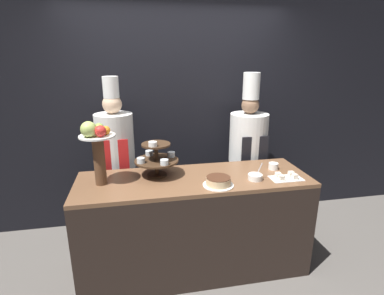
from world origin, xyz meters
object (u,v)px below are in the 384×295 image
Objects in this scene: chef_left at (116,156)px; chef_center_left at (248,150)px; cup_white at (273,166)px; serving_bowl_near at (255,177)px; tiered_stand at (156,158)px; cake_round at (218,182)px; fruit_pedestal at (96,143)px; cake_square_tray at (286,177)px.

chef_left is 1.44m from chef_center_left.
cup_white is 0.59× the size of serving_bowl_near.
tiered_stand is 0.22× the size of chef_left.
tiered_stand is at bearing 163.01° from serving_bowl_near.
cake_round is 0.35m from serving_bowl_near.
fruit_pedestal reaches higher than cake_round.
cake_square_tray is at bearing -14.49° from tiered_stand.
cup_white is at bearing -2.63° from tiered_stand.
cake_square_tray is (1.11, -0.29, -0.15)m from tiered_stand.
cup_white is (1.10, -0.05, -0.14)m from tiered_stand.
chef_left is (-0.86, 0.83, 0.00)m from cake_round.
cake_round reaches higher than cup_white.
fruit_pedestal is 0.31× the size of chef_center_left.
tiered_stand is at bearing 147.38° from cake_round.
fruit_pedestal reaches higher than tiered_stand.
tiered_stand reaches higher than cake_round.
chef_center_left is at bearing 73.48° from serving_bowl_near.
chef_left reaches higher than cake_round.
fruit_pedestal is at bearing 173.33° from cake_square_tray.
cup_white is at bearing 92.40° from cake_square_tray.
fruit_pedestal is 6.10× the size of cup_white.
cake_square_tray is at bearing -87.60° from cup_white.
chef_center_left is at bearing 25.94° from tiered_stand.
fruit_pedestal is 2.14× the size of cake_round.
chef_left reaches higher than serving_bowl_near.
cake_square_tray is 1.82× the size of serving_bowl_near.
chef_center_left is at bearing 55.08° from cake_round.
fruit_pedestal reaches higher than serving_bowl_near.
serving_bowl_near is 0.09× the size of chef_left.
fruit_pedestal is 1.99× the size of cake_square_tray.
fruit_pedestal is at bearing 173.32° from serving_bowl_near.
serving_bowl_near is (-0.27, -0.20, -0.01)m from cup_white.
chef_center_left is (1.54, 0.62, -0.35)m from fruit_pedestal.
chef_center_left is (-0.04, 0.57, -0.02)m from cup_white.
chef_left is (-1.21, 0.77, 0.01)m from serving_bowl_near.
tiered_stand is at bearing 165.51° from cake_square_tray.
chef_left is at bearing 80.64° from fruit_pedestal.
serving_bowl_near is 0.80m from chef_center_left.
fruit_pedestal is 1.04m from cake_round.
cake_square_tray is 0.28m from serving_bowl_near.
serving_bowl_near reaches higher than cup_white.
cake_square_tray is (0.62, 0.02, -0.02)m from cake_round.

